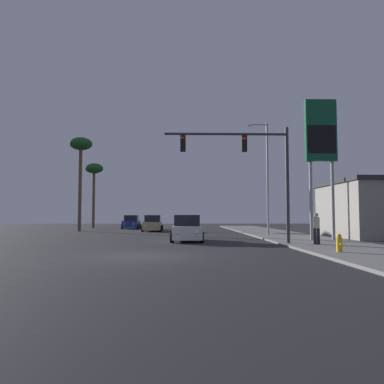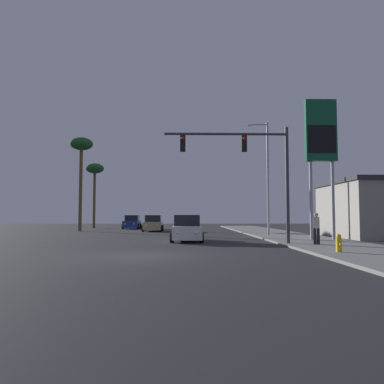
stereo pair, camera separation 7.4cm
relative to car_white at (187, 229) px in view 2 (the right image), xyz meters
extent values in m
plane|color=#28282B|center=(-1.79, -8.70, -0.76)|extent=(120.00, 120.00, 0.00)
cube|color=gray|center=(7.71, 1.30, -0.70)|extent=(5.00, 60.00, 0.12)
cube|color=silver|center=(0.00, -0.04, -0.18)|extent=(1.83, 4.21, 0.80)
cube|color=black|center=(0.00, 0.11, 0.57)|extent=(1.61, 2.01, 0.70)
cylinder|color=black|center=(-0.90, -1.34, -0.44)|extent=(0.24, 0.64, 0.64)
cylinder|color=black|center=(0.90, -1.34, -0.44)|extent=(0.24, 0.64, 0.64)
cylinder|color=black|center=(-0.90, 1.27, -0.44)|extent=(0.24, 0.64, 0.64)
cylinder|color=black|center=(0.90, 1.27, -0.44)|extent=(0.24, 0.64, 0.64)
sphere|color=#F2EACC|center=(-0.56, -2.16, -0.13)|extent=(0.18, 0.18, 0.18)
sphere|color=#F2EACC|center=(0.56, -2.16, -0.13)|extent=(0.18, 0.18, 0.18)
cube|color=navy|center=(-6.68, 22.64, -0.18)|extent=(1.86, 4.23, 0.80)
cube|color=black|center=(-6.68, 22.79, 0.57)|extent=(1.63, 2.02, 0.70)
cylinder|color=black|center=(-7.58, 21.33, -0.44)|extent=(0.24, 0.64, 0.64)
cylinder|color=black|center=(-5.78, 21.33, -0.44)|extent=(0.24, 0.64, 0.64)
cylinder|color=black|center=(-7.58, 23.94, -0.44)|extent=(0.24, 0.64, 0.64)
cylinder|color=black|center=(-5.78, 23.94, -0.44)|extent=(0.24, 0.64, 0.64)
sphere|color=#F2EACC|center=(-7.24, 20.52, -0.13)|extent=(0.18, 0.18, 0.18)
sphere|color=#F2EACC|center=(-6.12, 20.52, -0.13)|extent=(0.18, 0.18, 0.18)
cube|color=tan|center=(-3.44, 15.31, -0.18)|extent=(1.88, 4.23, 0.80)
cube|color=black|center=(-3.44, 15.46, 0.57)|extent=(1.64, 2.03, 0.70)
cylinder|color=black|center=(-4.34, 14.01, -0.44)|extent=(0.24, 0.64, 0.64)
cylinder|color=black|center=(-2.54, 14.01, -0.44)|extent=(0.24, 0.64, 0.64)
cylinder|color=black|center=(-4.34, 16.61, -0.44)|extent=(0.24, 0.64, 0.64)
cylinder|color=black|center=(-2.54, 16.61, -0.44)|extent=(0.24, 0.64, 0.64)
sphere|color=#F2EACC|center=(-4.00, 13.19, -0.13)|extent=(0.18, 0.18, 0.18)
sphere|color=#F2EACC|center=(-2.89, 13.19, -0.13)|extent=(0.18, 0.18, 0.18)
cylinder|color=#38383D|center=(5.61, -3.41, 2.61)|extent=(0.20, 0.20, 6.50)
cylinder|color=#38383D|center=(2.17, -3.41, 5.46)|extent=(6.88, 0.14, 0.14)
cube|color=black|center=(3.20, -3.41, 4.91)|extent=(0.30, 0.24, 0.90)
sphere|color=red|center=(3.20, -3.55, 5.18)|extent=(0.20, 0.20, 0.20)
cube|color=black|center=(-0.24, -3.41, 4.91)|extent=(0.30, 0.24, 0.90)
sphere|color=red|center=(-0.24, -3.55, 5.18)|extent=(0.20, 0.20, 0.20)
cylinder|color=#99999E|center=(6.53, 5.52, 3.86)|extent=(0.18, 0.18, 9.00)
cylinder|color=#99999E|center=(5.83, 5.52, 8.21)|extent=(1.40, 0.10, 0.10)
ellipsoid|color=silver|center=(5.13, 5.52, 8.16)|extent=(0.50, 0.24, 0.20)
cylinder|color=#99999E|center=(7.93, -0.51, 1.86)|extent=(0.20, 0.20, 5.00)
cylinder|color=#99999E|center=(9.33, -0.51, 1.86)|extent=(0.20, 0.20, 5.00)
cube|color=#0F4C2D|center=(8.63, -0.51, 6.36)|extent=(2.00, 0.40, 4.00)
cube|color=black|center=(8.63, -0.72, 5.76)|extent=(1.80, 0.03, 1.80)
cylinder|color=gold|center=(6.34, -8.46, -0.34)|extent=(0.24, 0.24, 0.60)
sphere|color=gold|center=(6.34, -8.46, 0.02)|extent=(0.20, 0.20, 0.20)
cylinder|color=gold|center=(6.34, -8.63, -0.31)|extent=(0.08, 0.10, 0.08)
cylinder|color=#23232D|center=(6.81, -4.26, -0.22)|extent=(0.16, 0.16, 0.85)
cylinder|color=#23232D|center=(6.99, -4.26, -0.22)|extent=(0.16, 0.16, 0.85)
cylinder|color=beige|center=(6.90, -4.26, 0.51)|extent=(0.32, 0.32, 0.60)
sphere|color=tan|center=(6.90, -4.26, 0.92)|extent=(0.22, 0.22, 0.22)
cylinder|color=brown|center=(-11.09, 15.30, 3.61)|extent=(0.36, 0.36, 8.75)
ellipsoid|color=#1E5123|center=(-11.09, 15.30, 8.47)|extent=(2.40, 2.40, 1.32)
cylinder|color=brown|center=(-12.05, 25.30, 2.94)|extent=(0.36, 0.36, 7.39)
ellipsoid|color=#1E5123|center=(-12.05, 25.30, 7.11)|extent=(2.40, 2.40, 1.32)
camera|label=1|loc=(-0.22, -24.12, 0.89)|focal=35.00mm
camera|label=2|loc=(-0.14, -24.12, 0.89)|focal=35.00mm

